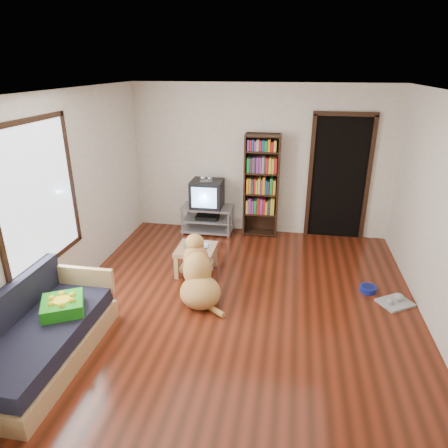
% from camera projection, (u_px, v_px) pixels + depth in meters
% --- Properties ---
extents(ground, '(5.00, 5.00, 0.00)m').
position_uv_depth(ground, '(239.00, 304.00, 5.14)').
color(ground, '#622010').
rests_on(ground, ground).
extents(ceiling, '(5.00, 5.00, 0.00)m').
position_uv_depth(ceiling, '(243.00, 92.00, 4.16)').
color(ceiling, white).
rests_on(ceiling, ground).
extents(wall_back, '(4.50, 0.00, 4.50)m').
position_uv_depth(wall_back, '(260.00, 161.00, 6.93)').
color(wall_back, silver).
rests_on(wall_back, ground).
extents(wall_front, '(4.50, 0.00, 4.50)m').
position_uv_depth(wall_front, '(185.00, 350.00, 2.37)').
color(wall_front, silver).
rests_on(wall_front, ground).
extents(wall_left, '(0.00, 5.00, 5.00)m').
position_uv_depth(wall_left, '(63.00, 199.00, 5.01)').
color(wall_left, silver).
rests_on(wall_left, ground).
extents(wall_right, '(0.00, 5.00, 5.00)m').
position_uv_depth(wall_right, '(448.00, 221.00, 4.29)').
color(wall_right, silver).
rests_on(wall_right, ground).
extents(green_cushion, '(0.56, 0.56, 0.14)m').
position_uv_depth(green_cushion, '(63.00, 306.00, 4.24)').
color(green_cushion, '#279A1C').
rests_on(green_cushion, sofa).
extents(laptop, '(0.38, 0.27, 0.03)m').
position_uv_depth(laptop, '(196.00, 247.00, 5.75)').
color(laptop, '#B5B5B9').
rests_on(laptop, coffee_table).
extents(dog_bowl, '(0.22, 0.22, 0.08)m').
position_uv_depth(dog_bowl, '(368.00, 289.00, 5.40)').
color(dog_bowl, navy).
rests_on(dog_bowl, ground).
extents(grey_rag, '(0.51, 0.48, 0.03)m').
position_uv_depth(grey_rag, '(395.00, 303.00, 5.14)').
color(grey_rag, '#9A9A9A').
rests_on(grey_rag, ground).
extents(window, '(0.03, 1.46, 1.70)m').
position_uv_depth(window, '(38.00, 196.00, 4.48)').
color(window, white).
rests_on(window, wall_left).
extents(doorway, '(1.03, 0.05, 2.19)m').
position_uv_depth(doorway, '(339.00, 175.00, 6.77)').
color(doorway, black).
rests_on(doorway, wall_back).
extents(tv_stand, '(0.90, 0.45, 0.50)m').
position_uv_depth(tv_stand, '(207.00, 218.00, 7.23)').
color(tv_stand, '#99999E').
rests_on(tv_stand, ground).
extents(crt_tv, '(0.55, 0.52, 0.58)m').
position_uv_depth(crt_tv, '(207.00, 193.00, 7.08)').
color(crt_tv, black).
rests_on(crt_tv, tv_stand).
extents(bookshelf, '(0.60, 0.30, 1.80)m').
position_uv_depth(bookshelf, '(262.00, 180.00, 6.89)').
color(bookshelf, black).
rests_on(bookshelf, ground).
extents(sofa, '(0.80, 1.80, 0.80)m').
position_uv_depth(sofa, '(40.00, 339.00, 4.08)').
color(sofa, tan).
rests_on(sofa, ground).
extents(coffee_table, '(0.55, 0.55, 0.40)m').
position_uv_depth(coffee_table, '(196.00, 255.00, 5.83)').
color(coffee_table, tan).
rests_on(coffee_table, ground).
extents(dog, '(0.73, 0.94, 0.84)m').
position_uv_depth(dog, '(198.00, 277.00, 5.18)').
color(dog, '#BA8447').
rests_on(dog, ground).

